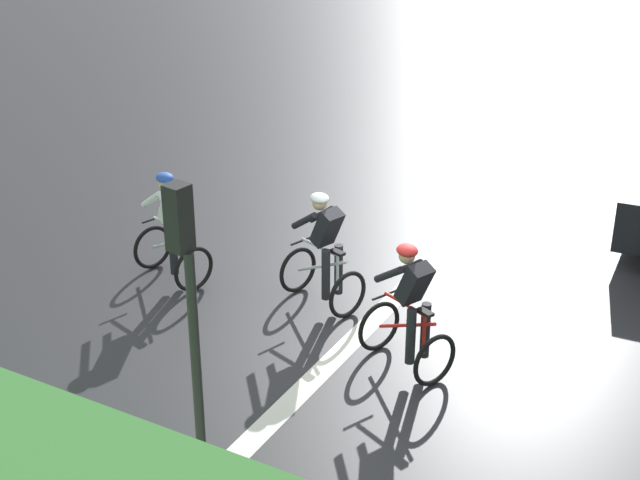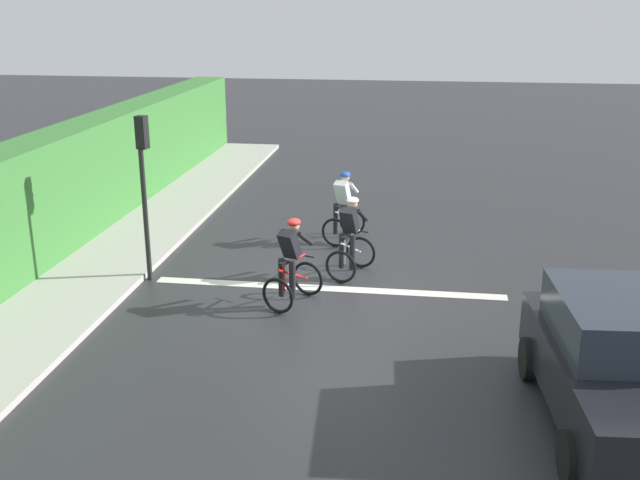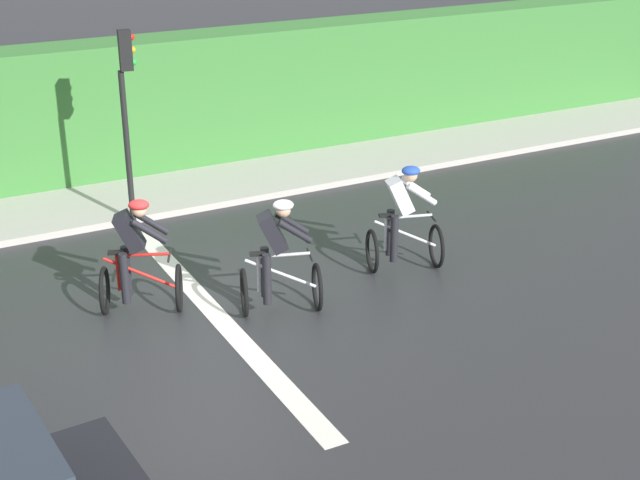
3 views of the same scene
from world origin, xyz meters
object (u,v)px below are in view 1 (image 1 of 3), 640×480
at_px(cyclist_lead, 172,230).
at_px(cyclist_second, 324,253).
at_px(traffic_light_near_crossing, 187,297).
at_px(cyclist_mid, 410,312).

relative_size(cyclist_lead, cyclist_second, 1.00).
bearing_deg(traffic_light_near_crossing, cyclist_lead, 40.08).
distance_m(cyclist_second, traffic_light_near_crossing, 4.34).
height_order(cyclist_mid, traffic_light_near_crossing, traffic_light_near_crossing).
bearing_deg(cyclist_lead, cyclist_second, -80.09).
bearing_deg(cyclist_lead, traffic_light_near_crossing, -139.92).
relative_size(cyclist_lead, cyclist_mid, 1.00).
bearing_deg(cyclist_second, cyclist_lead, 99.91).
distance_m(cyclist_mid, traffic_light_near_crossing, 3.54).
bearing_deg(cyclist_second, traffic_light_near_crossing, -169.30).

